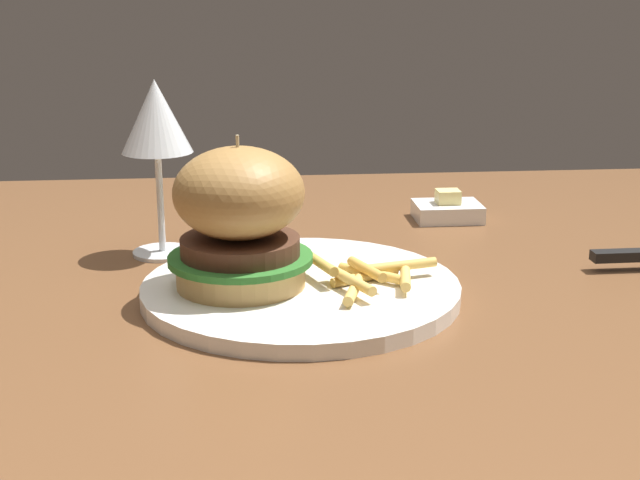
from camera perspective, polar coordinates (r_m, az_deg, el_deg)
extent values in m
cube|color=brown|center=(0.88, 2.21, -3.27)|extent=(1.21, 0.89, 0.04)
cylinder|color=white|center=(0.80, -1.23, -3.19)|extent=(0.28, 0.28, 0.01)
cylinder|color=tan|center=(0.79, -5.08, -2.14)|extent=(0.11, 0.11, 0.02)
cylinder|color=#2D7028|center=(0.78, -5.11, -1.17)|extent=(0.13, 0.13, 0.01)
cylinder|color=#4C2D1E|center=(0.78, -5.13, -0.40)|extent=(0.10, 0.10, 0.02)
ellipsoid|color=#A97A41|center=(0.77, -5.22, 3.02)|extent=(0.11, 0.11, 0.08)
cylinder|color=#CCB78C|center=(0.76, -5.27, 4.85)|extent=(0.00, 0.00, 0.05)
cylinder|color=gold|center=(0.80, 3.11, -2.35)|extent=(0.07, 0.04, 0.01)
cylinder|color=#EABC5B|center=(0.76, 2.19, -3.19)|extent=(0.03, 0.06, 0.01)
cylinder|color=#EABC5B|center=(0.79, 5.49, -2.34)|extent=(0.02, 0.06, 0.01)
cylinder|color=#EABC5B|center=(0.77, 1.92, -2.54)|extent=(0.04, 0.07, 0.01)
cylinder|color=gold|center=(0.78, 3.03, -1.88)|extent=(0.03, 0.05, 0.01)
cylinder|color=#E0B251|center=(0.80, 3.26, -2.15)|extent=(0.06, 0.05, 0.01)
cylinder|color=#E0B251|center=(0.79, 0.07, -1.50)|extent=(0.03, 0.05, 0.01)
cylinder|color=#E0B251|center=(0.80, 5.21, -1.64)|extent=(0.07, 0.02, 0.01)
cylinder|color=silver|center=(0.94, -10.02, -0.78)|extent=(0.06, 0.06, 0.00)
cylinder|color=silver|center=(0.92, -10.18, 2.40)|extent=(0.01, 0.01, 0.10)
cone|color=silver|center=(0.91, -10.46, 7.81)|extent=(0.07, 0.07, 0.07)
cube|color=black|center=(0.92, 18.76, -0.95)|extent=(0.06, 0.02, 0.01)
cube|color=white|center=(1.06, 8.16, 1.82)|extent=(0.08, 0.06, 0.02)
cube|color=#F4E58C|center=(1.06, 8.20, 2.76)|extent=(0.03, 0.02, 0.02)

